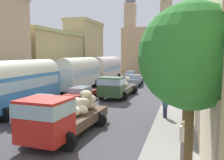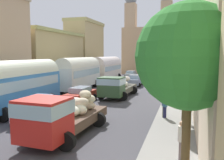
% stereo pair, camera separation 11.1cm
% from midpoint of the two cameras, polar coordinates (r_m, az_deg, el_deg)
% --- Properties ---
extents(ground_plane, '(154.00, 154.00, 0.00)m').
position_cam_midpoint_polar(ground_plane, '(30.14, 1.84, -2.35)').
color(ground_plane, '#44434A').
extents(sidewalk_left, '(2.50, 70.00, 0.14)m').
position_cam_midpoint_polar(sidewalk_left, '(32.75, -10.51, -1.64)').
color(sidewalk_left, gray).
rests_on(sidewalk_left, ground).
extents(sidewalk_right, '(2.50, 70.00, 0.14)m').
position_cam_midpoint_polar(sidewalk_right, '(29.14, 15.77, -2.75)').
color(sidewalk_right, gray).
rests_on(sidewalk_right, ground).
extents(building_left_2, '(4.98, 13.42, 7.83)m').
position_cam_midpoint_polar(building_left_2, '(35.44, -14.62, 5.12)').
color(building_left_2, tan).
rests_on(building_left_2, ground).
extents(building_left_3, '(4.58, 9.84, 10.86)m').
position_cam_midpoint_polar(building_left_3, '(46.45, -6.40, 7.39)').
color(building_left_3, tan).
rests_on(building_left_3, ground).
extents(building_right_2, '(4.63, 9.28, 11.74)m').
position_cam_midpoint_polar(building_right_2, '(23.94, 24.60, 8.95)').
color(building_right_2, beige).
rests_on(building_right_2, ground).
extents(distant_church, '(11.36, 6.97, 18.25)m').
position_cam_midpoint_polar(distant_church, '(55.43, 8.93, 7.84)').
color(distant_church, tan).
rests_on(distant_church, ground).
extents(parked_bus_1, '(3.33, 9.56, 4.05)m').
position_cam_midpoint_polar(parked_bus_1, '(20.03, -21.84, -0.67)').
color(parked_bus_1, '#377ABC').
rests_on(parked_bus_1, ground).
extents(parked_bus_2, '(3.41, 9.60, 4.12)m').
position_cam_midpoint_polar(parked_bus_2, '(29.75, -7.79, 1.93)').
color(parked_bus_2, silver).
rests_on(parked_bus_2, ground).
extents(parked_bus_3, '(3.41, 10.00, 4.08)m').
position_cam_midpoint_polar(parked_bus_3, '(40.62, -1.17, 3.05)').
color(parked_bus_3, beige).
rests_on(parked_bus_3, ground).
extents(cargo_truck_0, '(3.26, 6.66, 2.45)m').
position_cam_midpoint_polar(cargo_truck_0, '(12.84, -12.20, -8.39)').
color(cargo_truck_0, red).
rests_on(cargo_truck_0, ground).
extents(cargo_truck_1, '(3.34, 7.00, 2.31)m').
position_cam_midpoint_polar(cargo_truck_1, '(24.30, 1.15, -1.56)').
color(cargo_truck_1, '#31502F').
rests_on(cargo_truck_1, ground).
extents(car_0, '(2.24, 4.25, 1.61)m').
position_cam_midpoint_polar(car_0, '(33.79, 5.67, -0.07)').
color(car_0, gray).
rests_on(car_0, ground).
extents(car_1, '(2.49, 3.85, 1.64)m').
position_cam_midpoint_polar(car_1, '(41.89, 8.87, 1.13)').
color(car_1, silver).
rests_on(car_1, ground).
extents(car_2, '(2.45, 3.75, 1.47)m').
position_cam_midpoint_polar(car_2, '(48.40, 9.55, 1.71)').
color(car_2, '#44934E').
rests_on(car_2, ground).
extents(car_3, '(2.28, 4.32, 1.63)m').
position_cam_midpoint_polar(car_3, '(17.19, -17.33, -6.46)').
color(car_3, silver).
rests_on(car_3, ground).
extents(car_4, '(2.24, 4.26, 1.44)m').
position_cam_midpoint_polar(car_4, '(22.44, -7.47, -3.48)').
color(car_4, red).
rests_on(car_4, ground).
extents(car_5, '(2.22, 3.78, 1.44)m').
position_cam_midpoint_polar(car_5, '(44.41, 4.67, 1.35)').
color(car_5, silver).
rests_on(car_5, ground).
extents(pedestrian_0, '(0.47, 0.47, 1.78)m').
position_cam_midpoint_polar(pedestrian_0, '(16.75, 12.77, -5.98)').
color(pedestrian_0, '#475040').
rests_on(pedestrian_0, ground).
extents(pedestrian_1, '(0.43, 0.43, 1.68)m').
position_cam_midpoint_polar(pedestrian_1, '(16.67, 12.90, -6.21)').
color(pedestrian_1, '#212348').
rests_on(pedestrian_1, ground).
extents(pedestrian_2, '(0.38, 0.38, 1.80)m').
position_cam_midpoint_polar(pedestrian_2, '(27.07, 16.87, -1.38)').
color(pedestrian_2, slate).
rests_on(pedestrian_2, ground).
extents(pedestrian_3, '(0.45, 0.45, 1.84)m').
position_cam_midpoint_polar(pedestrian_3, '(10.27, 16.83, -13.64)').
color(pedestrian_3, slate).
rests_on(pedestrian_3, ground).
extents(roadside_tree_0, '(3.02, 3.02, 5.96)m').
position_cam_midpoint_polar(roadside_tree_0, '(6.95, 18.56, 5.27)').
color(roadside_tree_0, brown).
rests_on(roadside_tree_0, ground).
extents(roadside_tree_1, '(3.93, 3.93, 6.53)m').
position_cam_midpoint_polar(roadside_tree_1, '(15.58, 17.67, 6.10)').
color(roadside_tree_1, brown).
rests_on(roadside_tree_1, ground).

